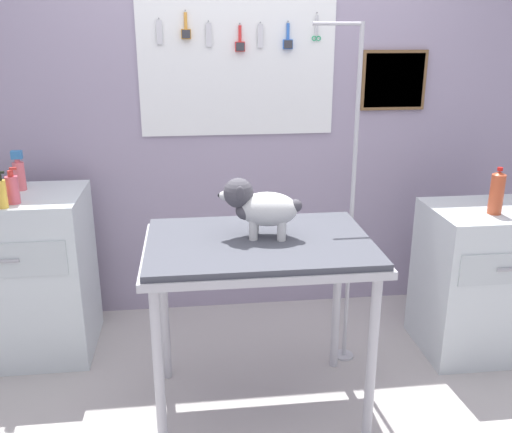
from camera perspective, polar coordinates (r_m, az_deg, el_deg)
ground at (r=2.83m, az=1.63°, el=-20.83°), size 4.40×4.00×0.04m
rear_wall_panel at (r=3.51m, az=-1.17°, el=8.48°), size 4.00×0.11×2.30m
grooming_table at (r=2.54m, az=0.32°, el=-4.18°), size 1.03×0.72×0.88m
grooming_arm at (r=2.97m, az=9.56°, el=0.12°), size 0.29×0.11×1.81m
dog at (r=2.49m, az=0.29°, el=1.06°), size 0.37×0.22×0.27m
counter_left at (r=3.42m, az=-23.23°, el=-5.52°), size 0.80×0.58×0.94m
cabinet_right at (r=3.44m, az=22.27°, el=-6.02°), size 0.68×0.54×0.85m
shampoo_bottle at (r=3.02m, az=-24.49°, el=2.16°), size 0.05×0.05×0.19m
spray_bottle_short at (r=3.08m, az=-23.57°, el=2.57°), size 0.06×0.06×0.19m
conditioner_bottle at (r=3.32m, az=-23.00°, el=4.08°), size 0.06×0.06×0.22m
soda_bottle at (r=3.18m, az=23.34°, el=2.27°), size 0.07×0.07×0.25m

